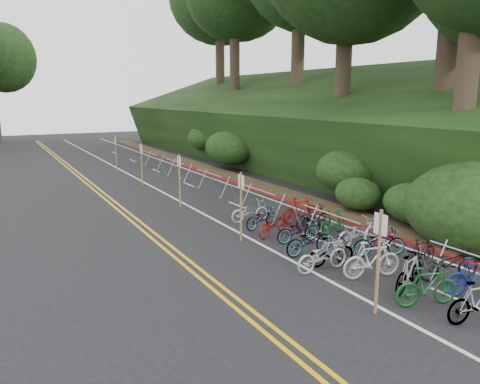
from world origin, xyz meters
name	(u,v)px	position (x,y,z in m)	size (l,w,h in m)	color
ground	(312,294)	(0.00, 0.00, 0.00)	(120.00, 120.00, 0.00)	black
road_markings	(188,211)	(0.63, 10.10, 0.00)	(7.47, 80.00, 0.01)	gold
red_curb	(262,192)	(5.70, 12.00, 0.05)	(0.25, 28.00, 0.10)	maroon
embankment	(297,132)	(12.96, 19.04, 2.57)	(14.30, 48.14, 9.11)	black
bike_racks_rest	(209,178)	(3.00, 13.00, 0.85)	(1.14, 23.00, 1.17)	#94979C
signpost_near	(379,255)	(0.68, -1.60, 1.46)	(0.08, 0.40, 2.56)	brown
signposts_rest	(158,168)	(0.60, 14.00, 1.43)	(0.08, 18.40, 2.50)	brown
bike_front	(322,255)	(1.30, 1.24, 0.48)	(1.81, 0.63, 0.95)	#9E9EA3
bike_valet	(357,243)	(3.02, 1.66, 0.49)	(3.21, 12.03, 1.09)	slate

